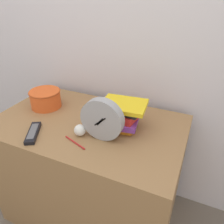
# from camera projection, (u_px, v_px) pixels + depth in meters

# --- Properties ---
(wall_back) EXTENTS (6.00, 0.04, 2.40)m
(wall_back) POSITION_uv_depth(u_px,v_px,m) (116.00, 33.00, 1.36)
(wall_back) COLOR silver
(wall_back) RESTS_ON ground_plane
(desk) EXTENTS (1.10, 0.67, 0.77)m
(desk) POSITION_uv_depth(u_px,v_px,m) (91.00, 171.00, 1.45)
(desk) COLOR olive
(desk) RESTS_ON ground_plane
(desk_clock) EXTENTS (0.22, 0.05, 0.22)m
(desk_clock) POSITION_uv_depth(u_px,v_px,m) (102.00, 120.00, 1.07)
(desk_clock) COLOR #99999E
(desk_clock) RESTS_ON desk
(book_stack) EXTENTS (0.26, 0.22, 0.15)m
(book_stack) POSITION_uv_depth(u_px,v_px,m) (121.00, 114.00, 1.18)
(book_stack) COLOR orange
(book_stack) RESTS_ON desk
(basket) EXTENTS (0.20, 0.20, 0.11)m
(basket) POSITION_uv_depth(u_px,v_px,m) (45.00, 98.00, 1.39)
(basket) COLOR #E05623
(basket) RESTS_ON desk
(tv_remote) EXTENTS (0.13, 0.19, 0.02)m
(tv_remote) POSITION_uv_depth(u_px,v_px,m) (33.00, 133.00, 1.15)
(tv_remote) COLOR black
(tv_remote) RESTS_ON desk
(crumpled_paper_ball) EXTENTS (0.06, 0.06, 0.06)m
(crumpled_paper_ball) POSITION_uv_depth(u_px,v_px,m) (80.00, 130.00, 1.14)
(crumpled_paper_ball) COLOR white
(crumpled_paper_ball) RESTS_ON desk
(pen) EXTENTS (0.14, 0.06, 0.01)m
(pen) POSITION_uv_depth(u_px,v_px,m) (75.00, 142.00, 1.09)
(pen) COLOR #B21E1E
(pen) RESTS_ON desk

